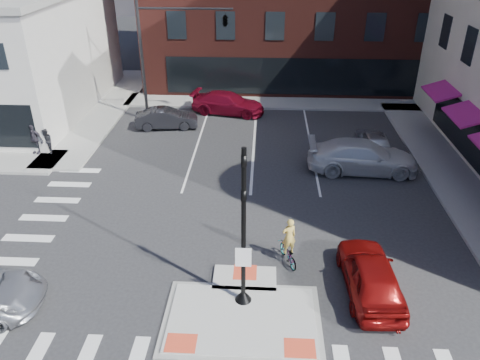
# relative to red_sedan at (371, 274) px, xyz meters

# --- Properties ---
(ground) EXTENTS (120.00, 120.00, 0.00)m
(ground) POSITION_rel_red_sedan_xyz_m (-4.59, -1.24, -0.78)
(ground) COLOR #28282B
(ground) RESTS_ON ground
(refuge_island) EXTENTS (5.40, 4.65, 0.13)m
(refuge_island) POSITION_rel_red_sedan_xyz_m (-4.59, -1.49, -0.73)
(refuge_island) COLOR gray
(refuge_island) RESTS_ON ground
(sidewalk_e) EXTENTS (3.00, 24.00, 0.15)m
(sidewalk_e) POSITION_rel_red_sedan_xyz_m (6.21, 8.76, -0.70)
(sidewalk_e) COLOR gray
(sidewalk_e) RESTS_ON ground
(sidewalk_n) EXTENTS (26.00, 3.00, 0.15)m
(sidewalk_n) POSITION_rel_red_sedan_xyz_m (-1.59, 20.76, -0.70)
(sidewalk_n) COLOR gray
(sidewalk_n) RESTS_ON ground
(signal_pole) EXTENTS (0.60, 0.60, 5.98)m
(signal_pole) POSITION_rel_red_sedan_xyz_m (-4.59, -0.84, 1.58)
(signal_pole) COLOR black
(signal_pole) RESTS_ON refuge_island
(mast_arm_signal) EXTENTS (6.10, 2.24, 8.00)m
(mast_arm_signal) POSITION_rel_red_sedan_xyz_m (-8.06, 16.76, 5.43)
(mast_arm_signal) COLOR black
(mast_arm_signal) RESTS_ON ground
(red_sedan) EXTENTS (2.03, 4.63, 1.55)m
(red_sedan) POSITION_rel_red_sedan_xyz_m (0.00, 0.00, 0.00)
(red_sedan) COLOR maroon
(red_sedan) RESTS_ON ground
(white_pickup) EXTENTS (5.98, 2.55, 1.72)m
(white_pickup) POSITION_rel_red_sedan_xyz_m (1.41, 9.80, 0.08)
(white_pickup) COLOR silver
(white_pickup) RESTS_ON ground
(bg_car_dark) EXTENTS (4.22, 1.94, 1.34)m
(bg_car_dark) POSITION_rel_red_sedan_xyz_m (-10.47, 15.39, -0.11)
(bg_car_dark) COLOR #28272D
(bg_car_dark) RESTS_ON ground
(bg_car_silver) EXTENTS (1.81, 4.23, 1.42)m
(bg_car_silver) POSITION_rel_red_sedan_xyz_m (2.49, 12.19, -0.06)
(bg_car_silver) COLOR silver
(bg_car_silver) RESTS_ON ground
(bg_car_red) EXTENTS (5.52, 3.14, 1.51)m
(bg_car_red) POSITION_rel_red_sedan_xyz_m (-6.61, 18.40, -0.02)
(bg_car_red) COLOR maroon
(bg_car_red) RESTS_ON ground
(cyclist) EXTENTS (1.06, 1.66, 2.02)m
(cyclist) POSITION_rel_red_sedan_xyz_m (-2.92, 1.56, -0.10)
(cyclist) COLOR #3F3F44
(cyclist) RESTS_ON ground
(pedestrian_a) EXTENTS (0.93, 0.89, 1.50)m
(pedestrian_a) POSITION_rel_red_sedan_xyz_m (-16.59, 10.76, 0.13)
(pedestrian_a) COLOR black
(pedestrian_a) RESTS_ON sidewalk_nw
(pedestrian_b) EXTENTS (1.13, 0.68, 1.80)m
(pedestrian_b) POSITION_rel_red_sedan_xyz_m (-17.30, 10.76, 0.27)
(pedestrian_b) COLOR #2D2A33
(pedestrian_b) RESTS_ON sidewalk_nw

